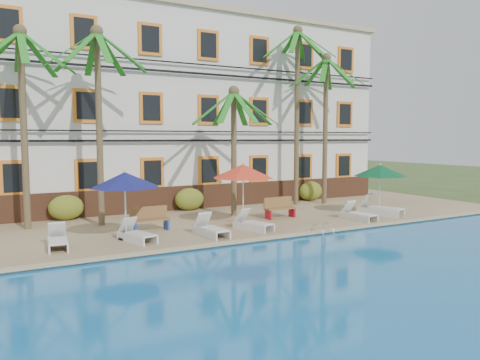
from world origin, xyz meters
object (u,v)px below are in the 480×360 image
umbrella_red (243,172)px  bench_right (279,207)px  palm_d (297,93)px  bench_left (150,219)px  lounger_d (253,223)px  palm_a (23,100)px  lounger_a (58,240)px  umbrella_blue (125,180)px  lounger_b (136,234)px  palm_b (98,99)px  umbrella_green (380,171)px  lounger_c (210,229)px  palm_e (326,108)px  pool_ladder (323,233)px  palm_c (234,131)px  lounger_e (358,214)px  lounger_f (379,208)px

umbrella_red → bench_right: size_ratio=1.70×
palm_d → bench_left: palm_d is taller
lounger_d → bench_left: 3.99m
umbrella_red → palm_a: bearing=157.3°
lounger_a → lounger_d: lounger_d is taller
umbrella_blue → lounger_b: 1.92m
palm_b → umbrella_red: (5.16, -2.69, -2.93)m
umbrella_green → lounger_c: umbrella_green is taller
palm_d → palm_e: bearing=-15.8°
pool_ladder → palm_d: bearing=61.8°
palm_b → lounger_d: palm_b is taller
umbrella_blue → palm_c: bearing=24.9°
palm_e → umbrella_red: palm_e is taller
palm_a → lounger_e: palm_a is taller
palm_d → palm_c: bearing=-161.7°
umbrella_red → umbrella_blue: bearing=-174.8°
palm_a → umbrella_green: (14.75, -4.12, -2.99)m
umbrella_red → lounger_d: umbrella_red is taller
palm_b → palm_c: size_ratio=1.35×
umbrella_blue → lounger_d: umbrella_blue is taller
palm_b → lounger_e: 11.94m
palm_c → pool_ladder: palm_c is taller
bench_right → pool_ladder: bench_right is taller
palm_e → umbrella_red: (-6.96, -3.31, -2.96)m
umbrella_green → palm_e: bearing=88.7°
bench_left → lounger_c: bearing=-51.2°
palm_d → umbrella_blue: size_ratio=3.84×
lounger_f → palm_d: bearing=105.9°
lounger_c → pool_ladder: 4.25m
lounger_c → bench_right: 4.84m
umbrella_blue → lounger_a: 2.96m
palm_d → lounger_c: palm_d is taller
palm_b → lounger_b: palm_b is taller
umbrella_red → lounger_d: size_ratio=1.44×
umbrella_red → lounger_e: (4.92, -1.48, -1.94)m
umbrella_red → bench_right: bearing=15.9°
lounger_c → bench_right: size_ratio=1.18×
lounger_d → pool_ladder: 2.71m
lounger_d → bench_left: bearing=153.5°
palm_a → lounger_b: 7.11m
palm_a → bench_left: (4.10, -2.67, -4.57)m
umbrella_green → pool_ladder: 5.87m
palm_d → bench_right: size_ratio=6.24×
palm_a → bench_left: 6.69m
palm_d → bench_left: bearing=-161.1°
palm_e → lounger_b: size_ratio=4.53×
lounger_a → lounger_d: bearing=-3.7°
palm_d → umbrella_green: 6.19m
palm_b → umbrella_red: 6.51m
lounger_b → palm_a: bearing=126.1°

